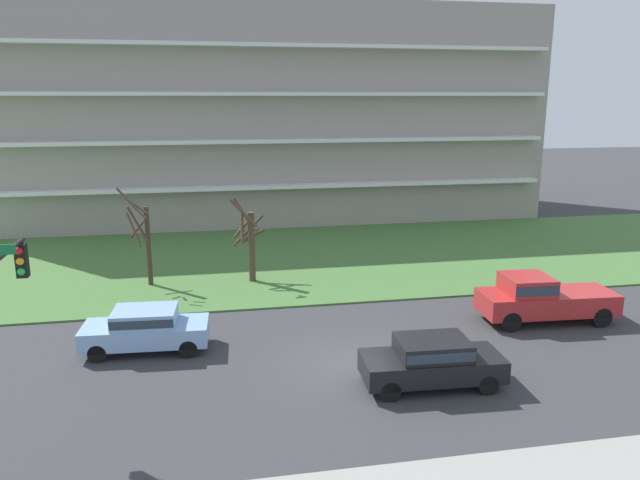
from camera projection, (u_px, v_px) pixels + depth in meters
ground at (354, 364)px, 20.66m from camera, size 160.00×160.00×0.00m
grass_lawn_strip at (294, 258)px, 34.04m from camera, size 80.00×16.00×0.08m
apartment_building at (267, 115)px, 45.61m from camera, size 39.23×12.83×15.18m
tree_far_left at (145, 239)px, 28.50m from camera, size 1.47×2.13×4.85m
tree_left at (249, 239)px, 29.31m from camera, size 1.73×1.96×4.23m
sedan_blue_near_left at (146, 328)px, 21.56m from camera, size 4.50×2.06×1.57m
sedan_black_center_left at (432, 360)px, 18.92m from camera, size 4.48×2.01×1.57m
pickup_red_center_right at (541, 298)px, 24.36m from camera, size 5.51×2.31×1.95m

